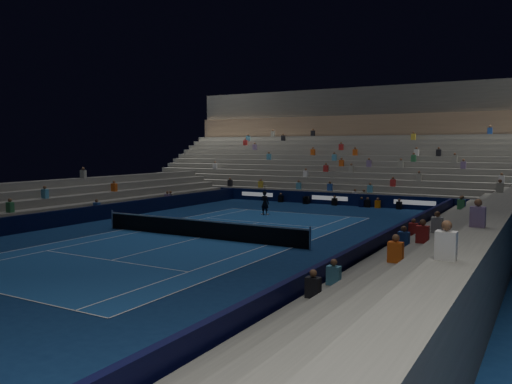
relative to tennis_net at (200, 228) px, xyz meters
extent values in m
plane|color=navy|center=(0.00, 0.00, -0.50)|extent=(90.00, 90.00, 0.00)
cube|color=#19498D|center=(0.00, 0.00, -0.50)|extent=(10.97, 23.77, 0.01)
cube|color=black|center=(0.00, 18.50, 0.00)|extent=(44.00, 0.25, 1.00)
cube|color=black|center=(9.70, 0.00, 0.00)|extent=(0.25, 37.00, 1.00)
cube|color=black|center=(-9.70, 0.00, 0.00)|extent=(0.25, 37.00, 1.00)
cube|color=slate|center=(0.00, 19.50, -0.25)|extent=(44.00, 1.00, 0.50)
cube|color=slate|center=(0.00, 20.50, 0.00)|extent=(44.00, 1.00, 1.00)
cube|color=slate|center=(0.00, 21.50, 0.25)|extent=(44.00, 1.00, 1.50)
cube|color=slate|center=(0.00, 22.50, 0.50)|extent=(44.00, 1.00, 2.00)
cube|color=slate|center=(0.00, 23.50, 0.75)|extent=(44.00, 1.00, 2.50)
cube|color=slate|center=(0.00, 24.50, 1.00)|extent=(44.00, 1.00, 3.00)
cube|color=slate|center=(0.00, 25.50, 1.25)|extent=(44.00, 1.00, 3.50)
cube|color=slate|center=(0.00, 26.50, 1.50)|extent=(44.00, 1.00, 4.00)
cube|color=slate|center=(0.00, 27.50, 1.75)|extent=(44.00, 1.00, 4.50)
cube|color=slate|center=(0.00, 28.50, 2.00)|extent=(44.00, 1.00, 5.00)
cube|color=slate|center=(0.00, 29.50, 2.25)|extent=(44.00, 1.00, 5.50)
cube|color=slate|center=(0.00, 30.50, 2.50)|extent=(44.00, 1.00, 6.00)
cube|color=#816750|center=(0.00, 31.60, 6.60)|extent=(44.00, 0.60, 2.20)
cube|color=#41413E|center=(0.00, 33.00, 9.20)|extent=(44.00, 2.40, 3.00)
cube|color=#63645F|center=(10.50, 0.00, -0.25)|extent=(1.00, 37.00, 0.50)
cube|color=#63645F|center=(11.50, 0.00, 0.00)|extent=(1.00, 37.00, 1.00)
cube|color=#63645F|center=(12.50, 0.00, 0.25)|extent=(1.00, 37.00, 1.50)
cube|color=#63645F|center=(13.50, 0.00, 0.50)|extent=(1.00, 37.00, 2.00)
cube|color=#63645F|center=(14.50, 0.00, 0.75)|extent=(1.00, 37.00, 2.50)
cube|color=slate|center=(-10.50, 0.00, -0.25)|extent=(1.00, 37.00, 0.50)
cube|color=slate|center=(-11.50, 0.00, 0.00)|extent=(1.00, 37.00, 1.00)
cube|color=slate|center=(-12.50, 0.00, 0.25)|extent=(1.00, 37.00, 1.50)
cube|color=slate|center=(-13.50, 0.00, 0.50)|extent=(1.00, 37.00, 2.00)
cube|color=slate|center=(-14.50, 0.00, 0.75)|extent=(1.00, 37.00, 2.50)
cylinder|color=#B2B2B7|center=(-6.40, 0.00, 0.05)|extent=(0.10, 0.10, 1.10)
cylinder|color=#B2B2B7|center=(6.40, 0.00, 0.05)|extent=(0.10, 0.10, 1.10)
cube|color=black|center=(0.00, 0.00, -0.05)|extent=(12.80, 0.03, 0.90)
cube|color=white|center=(0.00, 0.00, 0.44)|extent=(12.80, 0.04, 0.08)
imported|color=black|center=(-1.51, 9.89, 0.35)|extent=(0.64, 0.44, 1.72)
cube|color=black|center=(-1.96, 17.98, -0.19)|extent=(0.55, 0.64, 0.64)
cylinder|color=black|center=(-1.96, 17.51, 0.01)|extent=(0.20, 0.37, 0.16)
camera|label=1|loc=(16.23, -22.17, 4.34)|focal=36.39mm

